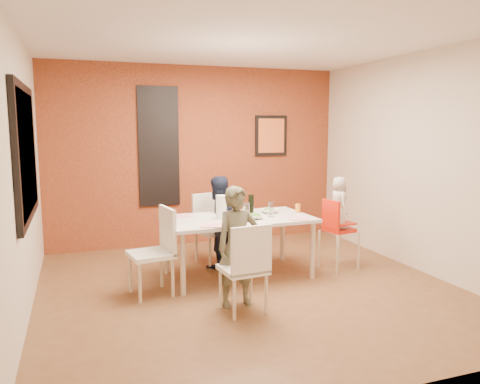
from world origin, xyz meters
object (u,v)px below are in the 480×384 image
object	(u,v)px
dining_table	(238,223)
chair_left	(158,246)
toddler	(339,203)
high_chair	(337,227)
child_far	(218,222)
wine_bottle	(251,205)
chair_far	(211,224)
child_near	(238,247)
paper_towel_roll	(221,207)
chair_near	(247,264)

from	to	relation	value
dining_table	chair_left	size ratio (longest dim) A/B	1.88
chair_left	toddler	size ratio (longest dim) A/B	1.44
high_chair	child_far	size ratio (longest dim) A/B	0.76
toddler	wine_bottle	bearing A→B (deg)	84.42
chair_far	child_near	size ratio (longest dim) A/B	0.75
child_near	high_chair	bearing A→B (deg)	21.03
chair_left	paper_towel_roll	bearing A→B (deg)	98.77
child_near	toddler	world-z (taller)	child_near
chair_far	wine_bottle	xyz separation A→B (m)	(0.34, -0.62, 0.34)
dining_table	high_chair	world-z (taller)	high_chair
chair_near	toddler	distance (m)	1.90
chair_near	dining_table	bearing A→B (deg)	-110.84
child_far	high_chair	bearing A→B (deg)	135.14
chair_far	wine_bottle	world-z (taller)	wine_bottle
chair_near	paper_towel_roll	world-z (taller)	paper_towel_roll
toddler	dining_table	bearing A→B (deg)	88.95
child_near	paper_towel_roll	size ratio (longest dim) A/B	4.37
child_far	toddler	xyz separation A→B (m)	(1.41, -0.58, 0.26)
child_near	wine_bottle	size ratio (longest dim) A/B	4.77
chair_far	high_chair	distance (m)	1.64
chair_near	child_near	distance (m)	0.26
paper_towel_roll	high_chair	bearing A→B (deg)	-4.96
chair_near	child_near	size ratio (longest dim) A/B	0.73
child_near	wine_bottle	distance (m)	1.10
high_chair	child_far	xyz separation A→B (m)	(-1.39, 0.59, 0.05)
toddler	wine_bottle	size ratio (longest dim) A/B	2.55
wine_bottle	chair_far	bearing A→B (deg)	118.67
child_far	toddler	distance (m)	1.55
high_chair	child_near	xyz separation A→B (m)	(-1.58, -0.73, 0.07)
toddler	wine_bottle	xyz separation A→B (m)	(-1.10, 0.21, -0.00)
chair_far	child_far	world-z (taller)	child_far
dining_table	child_far	xyz separation A→B (m)	(-0.13, 0.45, -0.07)
wine_bottle	dining_table	bearing A→B (deg)	-160.09
chair_left	chair_near	bearing A→B (deg)	30.52
chair_near	chair_left	world-z (taller)	chair_left
toddler	chair_left	bearing A→B (deg)	98.52
wine_bottle	toddler	bearing A→B (deg)	-10.69
chair_left	wine_bottle	size ratio (longest dim) A/B	3.68
child_far	wine_bottle	world-z (taller)	child_far
chair_near	toddler	size ratio (longest dim) A/B	1.36
wine_bottle	paper_towel_roll	world-z (taller)	paper_towel_roll
dining_table	child_near	bearing A→B (deg)	-109.71
chair_far	child_near	world-z (taller)	child_near
high_chair	child_far	world-z (taller)	child_far
child_near	child_far	distance (m)	1.34
chair_left	toddler	distance (m)	2.32
chair_far	high_chair	bearing A→B (deg)	-46.41
high_chair	toddler	bearing A→B (deg)	-81.27
high_chair	paper_towel_roll	bearing A→B (deg)	75.29
paper_towel_roll	chair_left	bearing A→B (deg)	-161.92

